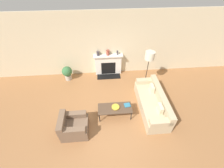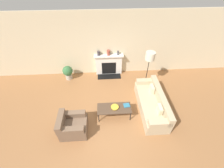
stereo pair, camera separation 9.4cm
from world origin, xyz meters
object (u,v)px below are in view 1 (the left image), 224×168
bowl (116,107)px  mantel_vase_center_left (108,53)px  mantel_vase_center_right (117,53)px  floor_lamp (149,59)px  book (127,105)px  mantel_vase_left (98,53)px  coffee_table (115,109)px  couch (152,103)px  armchair_near (73,126)px  fireplace (108,65)px  potted_plant (67,72)px

bowl → mantel_vase_center_left: bearing=92.1°
mantel_vase_center_left → mantel_vase_center_right: (0.43, 0.00, -0.02)m
bowl → floor_lamp: 2.32m
book → mantel_vase_left: bearing=102.9°
coffee_table → mantel_vase_center_left: mantel_vase_center_left is taller
couch → armchair_near: couch is taller
coffee_table → mantel_vase_center_right: mantel_vase_center_right is taller
fireplace → coffee_table: bearing=-88.5°
mantel_vase_left → mantel_vase_center_left: 0.44m
mantel_vase_center_right → potted_plant: (-2.31, -0.31, -0.73)m
fireplace → mantel_vase_center_left: bearing=110.2°
fireplace → coffee_table: fireplace is taller
book → mantel_vase_center_right: mantel_vase_center_right is taller
potted_plant → mantel_vase_center_right: bearing=7.7°
couch → mantel_vase_center_right: (-1.08, 2.34, 0.82)m
fireplace → mantel_vase_center_right: 0.75m
armchair_near → mantel_vase_center_left: 3.49m
book → floor_lamp: floor_lamp is taller
couch → floor_lamp: (0.06, 1.32, 1.10)m
couch → bowl: (-1.41, -0.22, 0.17)m
mantel_vase_center_left → mantel_vase_center_right: mantel_vase_center_left is taller
couch → armchair_near: 2.94m
bowl → potted_plant: (-1.98, 2.25, -0.07)m
armchair_near → bowl: size_ratio=3.23×
couch → bowl: couch is taller
armchair_near → mantel_vase_left: 3.34m
floor_lamp → mantel_vase_center_right: bearing=138.0°
couch → book: (-0.98, -0.15, 0.14)m
mantel_vase_center_right → potted_plant: size_ratio=0.28×
coffee_table → mantel_vase_center_left: size_ratio=4.95×
floor_lamp → potted_plant: (-3.45, 0.71, -1.00)m
coffee_table → potted_plant: potted_plant is taller
bowl → floor_lamp: bearing=46.4°
bowl → potted_plant: 3.00m
coffee_table → bowl: (0.02, 0.01, 0.07)m
book → mantel_vase_center_left: (-0.52, 2.49, 0.70)m
mantel_vase_center_right → mantel_vase_center_left: bearing=180.0°
fireplace → armchair_near: 3.38m
floor_lamp → mantel_vase_center_right: floor_lamp is taller
book → mantel_vase_center_right: 2.58m
coffee_table → mantel_vase_center_right: (0.35, 2.58, 0.72)m
bowl → book: bowl is taller
fireplace → mantel_vase_left: bearing=178.0°
mantel_vase_center_left → potted_plant: size_ratio=0.35×
armchair_near → potted_plant: 2.85m
fireplace → potted_plant: bearing=-171.1°
mantel_vase_center_left → potted_plant: 2.05m
fireplace → couch: fireplace is taller
potted_plant → mantel_vase_left: bearing=12.1°
bowl → armchair_near: bearing=-159.1°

